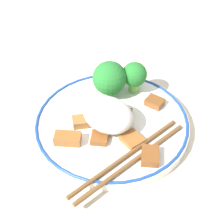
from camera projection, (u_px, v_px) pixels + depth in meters
The scene contains 13 objects.
ground_plane at pixel (112, 128), 0.58m from camera, with size 3.00×3.00×0.00m, color beige.
plate at pixel (112, 124), 0.58m from camera, with size 0.24×0.24×0.02m.
rice_mound at pixel (110, 116), 0.55m from camera, with size 0.08×0.06×0.04m.
broccoli_back_left at pixel (134, 75), 0.61m from camera, with size 0.04×0.04×0.05m.
broccoli_back_center at pixel (110, 78), 0.60m from camera, with size 0.06×0.06×0.06m.
meat_near_front at pixel (123, 117), 0.57m from camera, with size 0.04×0.04×0.01m.
meat_near_left at pixel (99, 138), 0.54m from camera, with size 0.03×0.03×0.01m.
meat_near_right at pixel (132, 139), 0.54m from camera, with size 0.04×0.03×0.01m.
meat_near_back at pixel (85, 121), 0.57m from camera, with size 0.04×0.04×0.01m.
meat_on_rice_edge at pixel (68, 138), 0.54m from camera, with size 0.04×0.04×0.01m.
meat_mid_left at pixel (150, 156), 0.52m from camera, with size 0.04×0.04×0.01m.
meat_mid_right at pixel (155, 102), 0.60m from camera, with size 0.03×0.02×0.01m.
chopsticks at pixel (129, 159), 0.52m from camera, with size 0.06×0.20×0.01m.
Camera 1 is at (0.25, -0.32, 0.42)m, focal length 60.00 mm.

